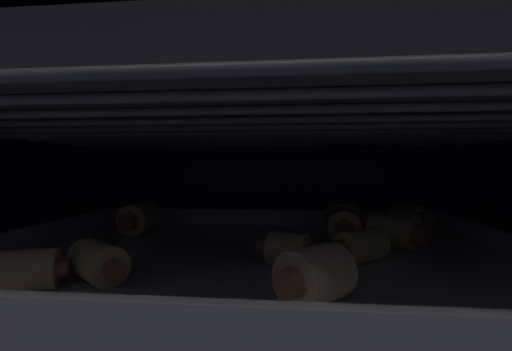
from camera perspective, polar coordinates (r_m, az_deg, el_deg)
name	(u,v)px	position (r cm, az deg, el deg)	size (l,w,h in cm)	color
oven_wall_back	(271,167)	(49.99, 2.45, 1.32)	(56.61, 1.20, 40.84)	#0C1138
oven_rack_lower	(256,268)	(30.45, -0.06, -14.76)	(51.63, 39.53, 0.63)	slate
baking_tray_lower	(256,256)	(30.20, -0.06, -13.01)	(42.33, 32.11, 2.74)	silver
pig_in_blanket_lower_0	(98,262)	(24.97, -24.38, -12.70)	(5.37, 4.68, 2.54)	#D7C36F
pig_in_blanket_lower_1	(361,246)	(28.49, 16.73, -10.95)	(5.36, 4.92, 2.52)	#D4C66E
pig_in_blanket_lower_2	(400,225)	(39.81, 22.45, -7.43)	(5.22, 3.51, 2.69)	#D3B382
pig_in_blanket_lower_3	(392,231)	(34.87, 21.29, -8.46)	(5.87, 5.26, 2.88)	#D3C77D
pig_in_blanket_lower_4	(139,219)	(40.88, -18.51, -6.68)	(3.66, 5.65, 3.39)	#ECC374
pig_in_blanket_lower_5	(343,217)	(41.98, 14.02, -6.63)	(4.53, 3.94, 3.13)	#DEC27D
pig_in_blanket_lower_6	(315,275)	(19.49, 9.54, -15.76)	(4.55, 4.57, 3.07)	#DFB984
pig_in_blanket_lower_7	(344,225)	(36.37, 14.09, -7.80)	(3.50, 4.93, 3.17)	#EABF79
pig_in_blanket_lower_8	(288,250)	(26.27, 5.24, -11.97)	(4.92, 3.26, 2.50)	#D9C278
pig_in_blanket_lower_9	(406,218)	(44.24, 23.30, -6.39)	(4.44, 5.46, 2.98)	#E7BF85
pig_in_blanket_lower_10	(21,271)	(25.16, -33.97, -12.79)	(5.04, 3.82, 2.45)	#EABB75
oven_rack_upper	(256,130)	(29.47, -0.06, 7.41)	(51.51, 39.53, 0.51)	slate
baking_tray_upper	(256,118)	(29.60, -0.06, 9.34)	(42.33, 32.11, 3.00)	#4C4C51
pig_in_blanket_upper_0	(412,96)	(31.53, 24.07, 11.73)	(5.02, 2.87, 2.56)	#D7B475
pig_in_blanket_upper_1	(441,110)	(39.99, 27.96, 9.38)	(5.22, 2.73, 2.52)	#E2C17B
pig_in_blanket_upper_2	(222,57)	(20.03, -5.58, 18.66)	(6.21, 3.92, 2.91)	#DAC178
pig_in_blanket_upper_3	(138,106)	(37.26, -18.60, 10.64)	(4.50, 5.68, 3.24)	#EABF72
pig_in_blanket_upper_4	(132,114)	(41.81, -19.55, 9.44)	(5.40, 4.74, 3.06)	#D5B883
pig_in_blanket_upper_5	(25,87)	(30.29, -33.45, 11.98)	(4.31, 4.82, 2.45)	tan
pig_in_blanket_upper_6	(289,119)	(41.80, 5.40, 9.13)	(5.14, 4.90, 2.52)	#D9B97F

